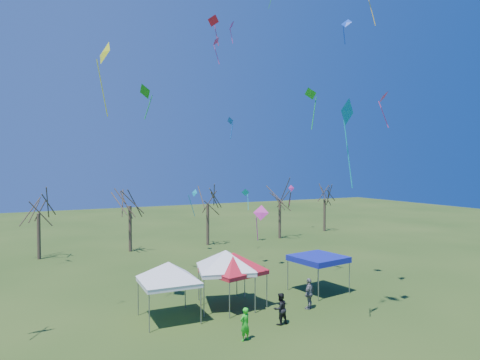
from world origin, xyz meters
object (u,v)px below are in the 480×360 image
object	(u,v)px
tree_3	(208,190)
person_dark	(280,309)
tent_blue	(318,259)
tent_white_west	(168,266)
tree_1	(38,197)
tree_2	(130,190)
tree_4	(280,188)
person_green	(245,324)
person_grey	(309,293)
tent_white_mid	(226,254)
tent_red	(233,256)
tree_5	(325,188)

from	to	relation	value
tree_3	person_dark	bearing A→B (deg)	-103.44
tent_blue	tent_white_west	bearing A→B (deg)	-177.83
tree_1	tree_2	xyz separation A→B (m)	(8.40, -0.27, 0.50)
tree_2	tree_3	world-z (taller)	tree_2
tree_4	tree_1	bearing A→B (deg)	178.58
person_green	person_grey	world-z (taller)	person_grey
tree_1	tent_white_mid	world-z (taller)	tree_1
person_grey	tree_3	bearing A→B (deg)	-127.43
tree_1	tree_4	distance (m)	26.13
tent_red	person_grey	bearing A→B (deg)	-32.15
person_dark	tree_3	bearing A→B (deg)	-108.15
tree_1	tree_2	size ratio (longest dim) A/B	0.92
tent_white_mid	person_dark	world-z (taller)	tent_white_mid
tent_white_west	person_green	distance (m)	5.64
tree_3	tent_blue	distance (m)	19.96
tree_1	person_green	distance (m)	26.98
tree_3	tree_5	distance (m)	17.81
tree_4	tree_5	xyz separation A→B (m)	(8.37, 2.06, -0.33)
person_grey	tree_4	bearing A→B (deg)	-149.03
tree_3	tree_4	xyz separation A→B (m)	(9.32, -0.04, -0.02)
tree_3	tent_blue	bearing A→B (deg)	-90.00
tree_2	tent_white_mid	distance (m)	20.04
tent_white_west	person_green	size ratio (longest dim) A/B	2.60
tree_1	tent_white_west	world-z (taller)	tree_1
tent_white_west	tree_2	bearing A→B (deg)	83.10
tent_white_mid	tent_red	xyz separation A→B (m)	(0.41, -0.26, -0.13)
tree_3	tent_white_mid	bearing A→B (deg)	-109.84
tree_1	tree_2	world-z (taller)	tree_2
tree_5	tent_white_mid	size ratio (longest dim) A/B	1.69
tree_2	tree_3	distance (m)	8.41
person_dark	person_green	bearing A→B (deg)	15.49
tent_red	person_green	size ratio (longest dim) A/B	2.60
tent_red	tree_5	bearing A→B (deg)	41.79
tent_white_west	person_grey	distance (m)	8.75
tent_red	person_green	xyz separation A→B (m)	(-1.76, -4.85, -2.32)
tree_2	tent_white_west	world-z (taller)	tree_2
tree_2	person_dark	bearing A→B (deg)	-83.36
tree_3	tree_5	xyz separation A→B (m)	(17.69, 2.02, -0.35)
tree_2	tree_3	bearing A→B (deg)	-2.27
tree_2	tent_white_west	xyz separation A→B (m)	(-2.46, -20.34, -3.21)
tent_blue	person_green	xyz separation A→B (m)	(-8.36, -4.94, -1.47)
tree_5	tent_blue	distance (m)	28.14
tree_1	tent_red	bearing A→B (deg)	-63.31
tent_red	tent_blue	xyz separation A→B (m)	(6.60, 0.09, -0.85)
tree_5	tent_white_mid	bearing A→B (deg)	-139.02
tent_white_mid	tent_blue	size ratio (longest dim) A/B	1.23
tree_4	person_dark	size ratio (longest dim) A/B	4.52
tree_4	person_green	distance (m)	30.66
tree_3	person_grey	size ratio (longest dim) A/B	4.21
tent_red	person_green	distance (m)	5.66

